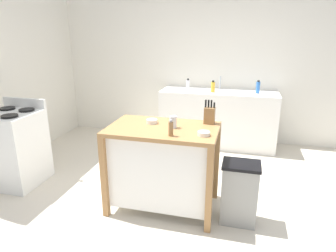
{
  "coord_description": "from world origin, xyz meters",
  "views": [
    {
      "loc": [
        0.63,
        -2.84,
        1.83
      ],
      "look_at": [
        -0.13,
        0.11,
        0.85
      ],
      "focal_mm": 31.94,
      "sensor_mm": 36.0,
      "label": 1
    }
  ],
  "objects_px": {
    "bottle_spray_cleaner": "(213,87)",
    "knife_block": "(209,115)",
    "drinking_cup": "(173,122)",
    "kitchen_island": "(163,163)",
    "pepper_grinder": "(171,128)",
    "bottle_hand_soap": "(188,85)",
    "bottle_dish_soap": "(258,87)",
    "bowl_stoneware_deep": "(152,121)",
    "stove": "(15,148)",
    "trash_bin": "(239,193)",
    "sink_faucet": "(220,83)",
    "bowl_ceramic_wide": "(204,133)"
  },
  "relations": [
    {
      "from": "bowl_stoneware_deep",
      "to": "bottle_hand_soap",
      "type": "xyz_separation_m",
      "value": [
        0.01,
        1.93,
        0.06
      ]
    },
    {
      "from": "bottle_spray_cleaner",
      "to": "knife_block",
      "type": "bearing_deg",
      "value": -84.84
    },
    {
      "from": "bottle_hand_soap",
      "to": "bottle_dish_soap",
      "type": "distance_m",
      "value": 1.1
    },
    {
      "from": "bottle_spray_cleaner",
      "to": "drinking_cup",
      "type": "bearing_deg",
      "value": -95.33
    },
    {
      "from": "bowl_ceramic_wide",
      "to": "drinking_cup",
      "type": "height_order",
      "value": "drinking_cup"
    },
    {
      "from": "kitchen_island",
      "to": "bowl_stoneware_deep",
      "type": "bearing_deg",
      "value": 146.43
    },
    {
      "from": "bottle_hand_soap",
      "to": "bottle_dish_soap",
      "type": "xyz_separation_m",
      "value": [
        1.1,
        -0.02,
        0.01
      ]
    },
    {
      "from": "stove",
      "to": "bowl_stoneware_deep",
      "type": "bearing_deg",
      "value": 1.15
    },
    {
      "from": "kitchen_island",
      "to": "bottle_dish_soap",
      "type": "xyz_separation_m",
      "value": [
        0.96,
        2.01,
        0.49
      ]
    },
    {
      "from": "pepper_grinder",
      "to": "stove",
      "type": "height_order",
      "value": "pepper_grinder"
    },
    {
      "from": "kitchen_island",
      "to": "bottle_hand_soap",
      "type": "bearing_deg",
      "value": 93.87
    },
    {
      "from": "pepper_grinder",
      "to": "bottle_spray_cleaner",
      "type": "bearing_deg",
      "value": 86.24
    },
    {
      "from": "knife_block",
      "to": "sink_faucet",
      "type": "xyz_separation_m",
      "value": [
        -0.06,
        1.91,
        0.02
      ]
    },
    {
      "from": "trash_bin",
      "to": "bottle_dish_soap",
      "type": "relative_size",
      "value": 3.13
    },
    {
      "from": "kitchen_island",
      "to": "pepper_grinder",
      "type": "xyz_separation_m",
      "value": [
        0.14,
        -0.23,
        0.47
      ]
    },
    {
      "from": "kitchen_island",
      "to": "knife_block",
      "type": "relative_size",
      "value": 4.43
    },
    {
      "from": "drinking_cup",
      "to": "trash_bin",
      "type": "xyz_separation_m",
      "value": [
        0.69,
        -0.08,
        -0.65
      ]
    },
    {
      "from": "drinking_cup",
      "to": "sink_faucet",
      "type": "distance_m",
      "value": 2.17
    },
    {
      "from": "bottle_spray_cleaner",
      "to": "bottle_hand_soap",
      "type": "distance_m",
      "value": 0.43
    },
    {
      "from": "kitchen_island",
      "to": "bottle_spray_cleaner",
      "type": "relative_size",
      "value": 6.13
    },
    {
      "from": "bottle_dish_soap",
      "to": "bowl_ceramic_wide",
      "type": "bearing_deg",
      "value": -103.86
    },
    {
      "from": "kitchen_island",
      "to": "stove",
      "type": "xyz_separation_m",
      "value": [
        -1.91,
        0.06,
        -0.04
      ]
    },
    {
      "from": "knife_block",
      "to": "drinking_cup",
      "type": "distance_m",
      "value": 0.41
    },
    {
      "from": "sink_faucet",
      "to": "trash_bin",
      "type": "bearing_deg",
      "value": -79.3
    },
    {
      "from": "trash_bin",
      "to": "bottle_spray_cleaner",
      "type": "height_order",
      "value": "bottle_spray_cleaner"
    },
    {
      "from": "bowl_stoneware_deep",
      "to": "bottle_dish_soap",
      "type": "bearing_deg",
      "value": 59.79
    },
    {
      "from": "trash_bin",
      "to": "bottle_hand_soap",
      "type": "bearing_deg",
      "value": 113.91
    },
    {
      "from": "drinking_cup",
      "to": "bottle_spray_cleaner",
      "type": "bearing_deg",
      "value": 84.67
    },
    {
      "from": "drinking_cup",
      "to": "bottle_hand_soap",
      "type": "xyz_separation_m",
      "value": [
        -0.24,
        2.02,
        0.02
      ]
    },
    {
      "from": "bowl_stoneware_deep",
      "to": "drinking_cup",
      "type": "bearing_deg",
      "value": -19.57
    },
    {
      "from": "bowl_ceramic_wide",
      "to": "bowl_stoneware_deep",
      "type": "xyz_separation_m",
      "value": [
        -0.58,
        0.25,
        0.0
      ]
    },
    {
      "from": "bowl_ceramic_wide",
      "to": "pepper_grinder",
      "type": "height_order",
      "value": "pepper_grinder"
    },
    {
      "from": "trash_bin",
      "to": "sink_faucet",
      "type": "distance_m",
      "value": 2.38
    },
    {
      "from": "knife_block",
      "to": "bottle_hand_soap",
      "type": "xyz_separation_m",
      "value": [
        -0.57,
        1.78,
        -0.01
      ]
    },
    {
      "from": "pepper_grinder",
      "to": "sink_faucet",
      "type": "bearing_deg",
      "value": 84.45
    },
    {
      "from": "pepper_grinder",
      "to": "bottle_spray_cleaner",
      "type": "xyz_separation_m",
      "value": [
        0.14,
        2.16,
        0.01
      ]
    },
    {
      "from": "knife_block",
      "to": "bowl_stoneware_deep",
      "type": "height_order",
      "value": "knife_block"
    },
    {
      "from": "kitchen_island",
      "to": "sink_faucet",
      "type": "relative_size",
      "value": 5.03
    },
    {
      "from": "bowl_stoneware_deep",
      "to": "bottle_dish_soap",
      "type": "height_order",
      "value": "bottle_dish_soap"
    },
    {
      "from": "bowl_stoneware_deep",
      "to": "trash_bin",
      "type": "xyz_separation_m",
      "value": [
        0.94,
        -0.17,
        -0.61
      ]
    },
    {
      "from": "pepper_grinder",
      "to": "bottle_spray_cleaner",
      "type": "relative_size",
      "value": 0.89
    },
    {
      "from": "drinking_cup",
      "to": "trash_bin",
      "type": "distance_m",
      "value": 0.95
    },
    {
      "from": "drinking_cup",
      "to": "bottle_spray_cleaner",
      "type": "xyz_separation_m",
      "value": [
        0.18,
        1.92,
        0.02
      ]
    },
    {
      "from": "knife_block",
      "to": "bowl_stoneware_deep",
      "type": "xyz_separation_m",
      "value": [
        -0.58,
        -0.15,
        -0.07
      ]
    },
    {
      "from": "bowl_ceramic_wide",
      "to": "pepper_grinder",
      "type": "relative_size",
      "value": 0.71
    },
    {
      "from": "kitchen_island",
      "to": "pepper_grinder",
      "type": "relative_size",
      "value": 6.86
    },
    {
      "from": "bowl_stoneware_deep",
      "to": "bottle_hand_soap",
      "type": "bearing_deg",
      "value": 89.67
    },
    {
      "from": "kitchen_island",
      "to": "drinking_cup",
      "type": "height_order",
      "value": "drinking_cup"
    },
    {
      "from": "kitchen_island",
      "to": "sink_faucet",
      "type": "xyz_separation_m",
      "value": [
        0.37,
        2.16,
        0.51
      ]
    },
    {
      "from": "bowl_ceramic_wide",
      "to": "pepper_grinder",
      "type": "bearing_deg",
      "value": -163.61
    }
  ]
}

